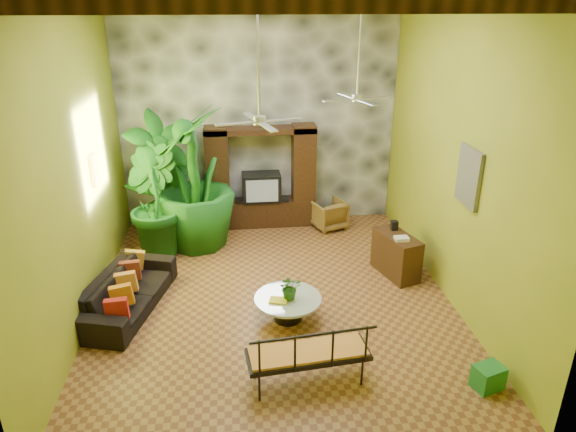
{
  "coord_description": "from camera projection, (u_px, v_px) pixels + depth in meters",
  "views": [
    {
      "loc": [
        -0.6,
        -7.66,
        4.81
      ],
      "look_at": [
        0.28,
        0.2,
        1.44
      ],
      "focal_mm": 32.0,
      "sensor_mm": 36.0,
      "label": 1
    }
  ],
  "objects": [
    {
      "name": "wall_art_mask",
      "position": [
        95.0,
        170.0,
        8.74
      ],
      "size": [
        0.06,
        0.32,
        0.55
      ],
      "primitive_type": "cube",
      "color": "yellow",
      "rests_on": "left_wall"
    },
    {
      "name": "side_console",
      "position": [
        396.0,
        255.0,
        9.54
      ],
      "size": [
        0.74,
        1.1,
        0.8
      ],
      "primitive_type": "cube",
      "rotation": [
        0.0,
        0.0,
        0.31
      ],
      "color": "#32210F",
      "rests_on": "ground"
    },
    {
      "name": "left_wall",
      "position": [
        72.0,
        165.0,
        7.67
      ],
      "size": [
        0.02,
        7.0,
        5.0
      ],
      "primitive_type": "cube",
      "color": "olive",
      "rests_on": "ground"
    },
    {
      "name": "green_bin",
      "position": [
        488.0,
        377.0,
        6.82
      ],
      "size": [
        0.45,
        0.39,
        0.33
      ],
      "primitive_type": "cube",
      "rotation": [
        0.0,
        0.0,
        0.32
      ],
      "color": "#217C2A",
      "rests_on": "ground"
    },
    {
      "name": "yellow_tray",
      "position": [
        278.0,
        300.0,
        8.08
      ],
      "size": [
        0.32,
        0.26,
        0.03
      ],
      "primitive_type": "cube",
      "rotation": [
        0.0,
        0.0,
        -0.24
      ],
      "color": "#FDFB1B",
      "rests_on": "coffee_table"
    },
    {
      "name": "wall_art_painting",
      "position": [
        469.0,
        177.0,
        7.8
      ],
      "size": [
        0.06,
        0.7,
        0.9
      ],
      "primitive_type": "cube",
      "color": "#26628C",
      "rests_on": "right_wall"
    },
    {
      "name": "tall_plant_c",
      "position": [
        194.0,
        179.0,
        10.29
      ],
      "size": [
        1.69,
        1.69,
        2.91
      ],
      "primitive_type": "imported",
      "rotation": [
        0.0,
        0.0,
        4.67
      ],
      "color": "#185B17",
      "rests_on": "ground"
    },
    {
      "name": "sofa",
      "position": [
        128.0,
        291.0,
        8.5
      ],
      "size": [
        1.44,
        2.4,
        0.66
      ],
      "primitive_type": "imported",
      "rotation": [
        0.0,
        0.0,
        1.31
      ],
      "color": "black",
      "rests_on": "ground"
    },
    {
      "name": "ceiling_fan_front",
      "position": [
        259.0,
        106.0,
        7.23
      ],
      "size": [
        1.28,
        1.28,
        1.86
      ],
      "color": "silver",
      "rests_on": "ceiling"
    },
    {
      "name": "ground",
      "position": [
        274.0,
        297.0,
        8.95
      ],
      "size": [
        7.0,
        7.0,
        0.0
      ],
      "primitive_type": "plane",
      "color": "brown",
      "rests_on": "ground"
    },
    {
      "name": "entertainment_center",
      "position": [
        261.0,
        185.0,
        11.44
      ],
      "size": [
        2.4,
        0.55,
        2.3
      ],
      "color": "black",
      "rests_on": "ground"
    },
    {
      "name": "right_wall",
      "position": [
        457.0,
        153.0,
        8.28
      ],
      "size": [
        0.02,
        7.0,
        5.0
      ],
      "primitive_type": "cube",
      "color": "olive",
      "rests_on": "ground"
    },
    {
      "name": "tall_plant_a",
      "position": [
        164.0,
        178.0,
        10.6
      ],
      "size": [
        1.75,
        1.65,
        2.75
      ],
      "primitive_type": "imported",
      "rotation": [
        0.0,
        0.0,
        0.63
      ],
      "color": "#1B671B",
      "rests_on": "ground"
    },
    {
      "name": "stone_accent_wall",
      "position": [
        259.0,
        113.0,
        11.12
      ],
      "size": [
        5.98,
        0.1,
        4.98
      ],
      "primitive_type": "cube",
      "color": "#3C3E44",
      "rests_on": "ground"
    },
    {
      "name": "centerpiece_plant",
      "position": [
        290.0,
        287.0,
        8.09
      ],
      "size": [
        0.39,
        0.35,
        0.4
      ],
      "primitive_type": "imported",
      "rotation": [
        0.0,
        0.0,
        0.12
      ],
      "color": "#285A17",
      "rests_on": "coffee_table"
    },
    {
      "name": "coffee_table",
      "position": [
        288.0,
        305.0,
        8.24
      ],
      "size": [
        1.08,
        1.08,
        0.4
      ],
      "rotation": [
        0.0,
        0.0,
        0.1
      ],
      "color": "black",
      "rests_on": "ground"
    },
    {
      "name": "back_wall",
      "position": [
        259.0,
        113.0,
        11.17
      ],
      "size": [
        6.0,
        0.02,
        5.0
      ],
      "primitive_type": "cube",
      "color": "olive",
      "rests_on": "ground"
    },
    {
      "name": "wicker_armchair",
      "position": [
        329.0,
        214.0,
        11.54
      ],
      "size": [
        0.89,
        0.9,
        0.64
      ],
      "primitive_type": "imported",
      "rotation": [
        0.0,
        0.0,
        3.51
      ],
      "color": "#9C6438",
      "rests_on": "ground"
    },
    {
      "name": "tall_plant_b",
      "position": [
        152.0,
        202.0,
        10.05
      ],
      "size": [
        1.51,
        1.57,
        2.23
      ],
      "primitive_type": "imported",
      "rotation": [
        0.0,
        0.0,
        2.17
      ],
      "color": "#16561B",
      "rests_on": "ground"
    },
    {
      "name": "ceiling_beams",
      "position": [
        270.0,
        0.0,
        7.08
      ],
      "size": [
        5.95,
        5.36,
        0.22
      ],
      "color": "#3B1E12",
      "rests_on": "ceiling"
    },
    {
      "name": "ceiling_fan_back",
      "position": [
        358.0,
        86.0,
        8.88
      ],
      "size": [
        1.28,
        1.28,
        1.86
      ],
      "color": "silver",
      "rests_on": "ceiling"
    },
    {
      "name": "iron_bench",
      "position": [
        309.0,
        353.0,
        6.71
      ],
      "size": [
        1.68,
        0.75,
        0.57
      ],
      "rotation": [
        0.0,
        0.0,
        0.1
      ],
      "color": "black",
      "rests_on": "ground"
    }
  ]
}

